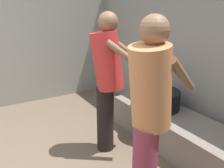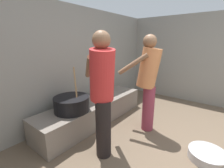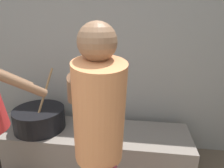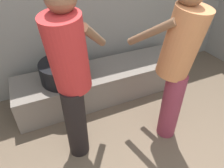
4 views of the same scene
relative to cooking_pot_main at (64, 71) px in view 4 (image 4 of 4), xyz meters
name	(u,v)px [view 4 (image 4 of 4)]	position (x,y,z in m)	size (l,w,h in m)	color
block_enclosure_rear	(74,9)	(0.33, 0.54, 0.54)	(5.36, 0.20, 2.14)	gray
hearth_ledge	(104,82)	(0.52, 0.02, -0.32)	(2.31, 0.60, 0.41)	slate
cooking_pot_main	(64,71)	(0.00, 0.00, 0.00)	(0.56, 0.56, 0.69)	black
cook_in_red_shirt	(71,74)	(-0.06, -0.72, 0.40)	(0.67, 0.72, 1.62)	black
cook_in_orange_shirt	(178,61)	(0.87, -0.89, 0.39)	(0.54, 0.73, 1.60)	#8C3347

